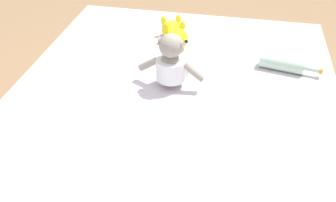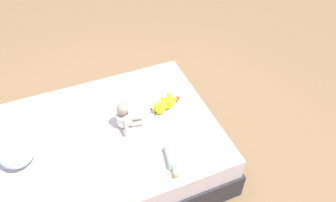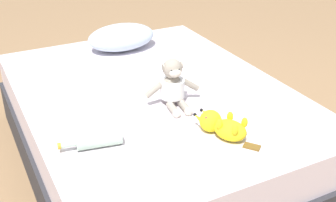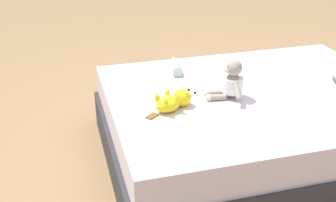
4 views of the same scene
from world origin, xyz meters
name	(u,v)px [view 3 (image 3 of 4)]	position (x,y,z in m)	size (l,w,h in m)	color
ground_plane	(155,160)	(0.00, 0.00, 0.00)	(16.00, 16.00, 0.00)	#93704C
bed	(154,127)	(0.00, 0.00, 0.23)	(1.37, 1.83, 0.46)	#2D2D33
pillow	(121,37)	(0.08, 0.64, 0.54)	(0.46, 0.33, 0.16)	silver
plush_monkey	(173,86)	(0.02, -0.18, 0.55)	(0.29, 0.24, 0.24)	#9E9384
plush_yellow_creature	(222,126)	(0.07, -0.54, 0.51)	(0.19, 0.32, 0.10)	yellow
glass_bottle	(97,140)	(-0.44, -0.38, 0.49)	(0.27, 0.10, 0.06)	#B2D1B7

